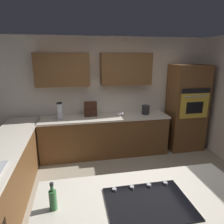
{
  "coord_description": "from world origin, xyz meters",
  "views": [
    {
      "loc": [
        0.73,
        2.48,
        2.2
      ],
      "look_at": [
        0.06,
        -1.08,
        1.18
      ],
      "focal_mm": 32.36,
      "sensor_mm": 36.0,
      "label": 1
    }
  ],
  "objects": [
    {
      "name": "cooktop",
      "position": [
        0.12,
        1.03,
        0.91
      ],
      "size": [
        0.76,
        0.56,
        0.03
      ],
      "color": "black",
      "rests_on": "island_top"
    },
    {
      "name": "lower_cabinets_side",
      "position": [
        1.82,
        -0.55,
        0.43
      ],
      "size": [
        0.6,
        2.9,
        0.86
      ],
      "primitive_type": "cube",
      "color": "brown",
      "rests_on": "ground"
    },
    {
      "name": "kettle",
      "position": [
        -0.85,
        -1.74,
        1.0
      ],
      "size": [
        0.18,
        0.18,
        0.2
      ],
      "primitive_type": "cylinder",
      "color": "#262628",
      "rests_on": "countertop_back"
    },
    {
      "name": "ground_plane",
      "position": [
        0.0,
        0.0,
        0.0
      ],
      "size": [
        14.0,
        14.0,
        0.0
      ],
      "primitive_type": "plane",
      "color": "#9E937F"
    },
    {
      "name": "spice_rack",
      "position": [
        0.4,
        -1.8,
        1.06
      ],
      "size": [
        0.28,
        0.11,
        0.33
      ],
      "color": "#381E14",
      "rests_on": "countertop_back"
    },
    {
      "name": "wall_back",
      "position": [
        0.07,
        -2.05,
        1.45
      ],
      "size": [
        6.0,
        0.44,
        2.6
      ],
      "color": "silver",
      "rests_on": "ground"
    },
    {
      "name": "island_top",
      "position": [
        0.12,
        1.04,
        0.88
      ],
      "size": [
        2.06,
        1.07,
        0.04
      ],
      "primitive_type": "cube",
      "color": "silver",
      "rests_on": "island_base"
    },
    {
      "name": "countertop_back",
      "position": [
        0.1,
        -1.72,
        0.88
      ],
      "size": [
        2.84,
        0.64,
        0.04
      ],
      "primitive_type": "cube",
      "color": "silver",
      "rests_on": "lower_cabinets_back"
    },
    {
      "name": "lower_cabinets_back",
      "position": [
        0.1,
        -1.72,
        0.43
      ],
      "size": [
        2.8,
        0.6,
        0.86
      ],
      "primitive_type": "cube",
      "color": "brown",
      "rests_on": "ground"
    },
    {
      "name": "oil_bottle",
      "position": [
        0.96,
        0.94,
        1.0
      ],
      "size": [
        0.07,
        0.07,
        0.26
      ],
      "color": "#336B38",
      "rests_on": "island_top"
    },
    {
      "name": "mixing_bowl",
      "position": [
        -0.25,
        -1.74,
        0.95
      ],
      "size": [
        0.17,
        0.17,
        0.09
      ],
      "primitive_type": "ellipsoid",
      "color": "white",
      "rests_on": "countertop_back"
    },
    {
      "name": "blender",
      "position": [
        1.05,
        -1.74,
        1.05
      ],
      "size": [
        0.15,
        0.15,
        0.35
      ],
      "color": "silver",
      "rests_on": "countertop_back"
    },
    {
      "name": "wall_oven",
      "position": [
        -1.85,
        -1.72,
        1.0
      ],
      "size": [
        0.8,
        0.66,
        2.0
      ],
      "color": "brown",
      "rests_on": "ground"
    },
    {
      "name": "countertop_side",
      "position": [
        1.82,
        -0.55,
        0.88
      ],
      "size": [
        0.64,
        2.94,
        0.04
      ],
      "primitive_type": "cube",
      "color": "silver",
      "rests_on": "lower_cabinets_side"
    }
  ]
}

